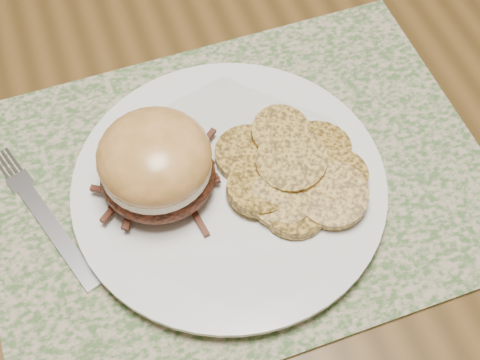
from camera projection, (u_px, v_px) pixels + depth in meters
name	position (u px, v px, depth m)	size (l,w,h in m)	color
ground	(270.00, 291.00, 1.35)	(3.50, 3.50, 0.00)	brown
dining_table	(292.00, 70.00, 0.78)	(1.50, 0.90, 0.75)	brown
placemat	(238.00, 182.00, 0.60)	(0.45, 0.33, 0.00)	#415F31
dinner_plate	(229.00, 187.00, 0.59)	(0.26, 0.26, 0.02)	silver
pork_sandwich	(156.00, 164.00, 0.55)	(0.12, 0.12, 0.07)	black
roasted_potatoes	(294.00, 173.00, 0.58)	(0.14, 0.16, 0.03)	#B48734
fork	(44.00, 215.00, 0.58)	(0.07, 0.17, 0.00)	#B5B5BD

